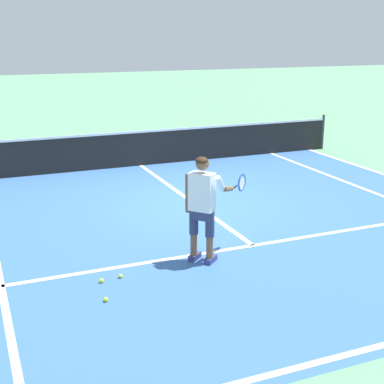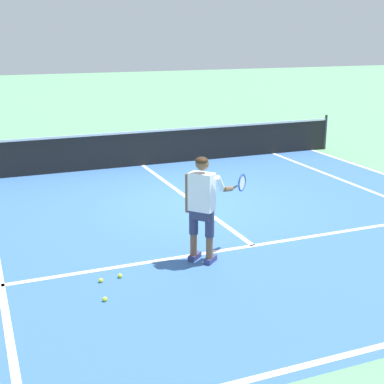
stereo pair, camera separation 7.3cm
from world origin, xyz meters
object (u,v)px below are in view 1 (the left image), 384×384
(tennis_player, at_px, (203,202))
(tennis_ball_near_feet, at_px, (106,300))
(tennis_ball_mid_court, at_px, (101,281))
(tennis_ball_by_baseline, at_px, (120,276))

(tennis_player, height_order, tennis_ball_near_feet, tennis_player)
(tennis_player, bearing_deg, tennis_ball_near_feet, -156.58)
(tennis_ball_near_feet, height_order, tennis_ball_mid_court, same)
(tennis_player, bearing_deg, tennis_ball_mid_court, -174.38)
(tennis_player, xyz_separation_m, tennis_ball_near_feet, (-1.77, -0.77, -0.96))
(tennis_player, distance_m, tennis_ball_near_feet, 2.16)
(tennis_ball_mid_court, bearing_deg, tennis_player, 5.62)
(tennis_player, relative_size, tennis_ball_by_baseline, 25.95)
(tennis_player, distance_m, tennis_ball_mid_court, 1.95)
(tennis_ball_by_baseline, bearing_deg, tennis_player, 4.84)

